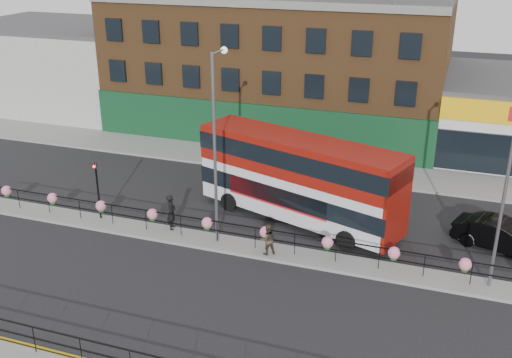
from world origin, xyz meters
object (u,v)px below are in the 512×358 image
(car, at_px, (502,235))
(lamp_column_east, at_px, (508,170))
(pedestrian_b, at_px, (267,239))
(pedestrian_a, at_px, (171,212))
(lamp_column_west, at_px, (216,132))
(double_decker_bus, at_px, (300,171))

(car, xyz_separation_m, lamp_column_east, (-0.56, -3.70, 4.75))
(pedestrian_b, bearing_deg, pedestrian_a, -44.10)
(pedestrian_b, relative_size, lamp_column_west, 0.17)
(car, distance_m, lamp_column_east, 6.05)
(pedestrian_b, bearing_deg, car, 168.09)
(double_decker_bus, bearing_deg, lamp_column_east, -19.87)
(car, bearing_deg, lamp_column_east, -170.22)
(car, distance_m, pedestrian_a, 16.51)
(lamp_column_east, bearing_deg, lamp_column_west, 179.93)
(double_decker_bus, relative_size, lamp_column_west, 1.25)
(car, xyz_separation_m, pedestrian_a, (-16.12, -3.56, 0.34))
(car, bearing_deg, lamp_column_west, 123.69)
(double_decker_bus, bearing_deg, pedestrian_a, -150.23)
(double_decker_bus, xyz_separation_m, lamp_column_east, (9.69, -3.50, 2.65))
(car, height_order, lamp_column_east, lamp_column_east)
(pedestrian_b, distance_m, lamp_column_west, 5.63)
(lamp_column_west, distance_m, lamp_column_east, 12.88)
(double_decker_bus, bearing_deg, pedestrian_b, -94.67)
(pedestrian_b, bearing_deg, lamp_column_west, -50.22)
(pedestrian_b, bearing_deg, lamp_column_east, 149.60)
(lamp_column_west, bearing_deg, pedestrian_b, -15.44)
(car, xyz_separation_m, pedestrian_b, (-10.59, -4.47, 0.17))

